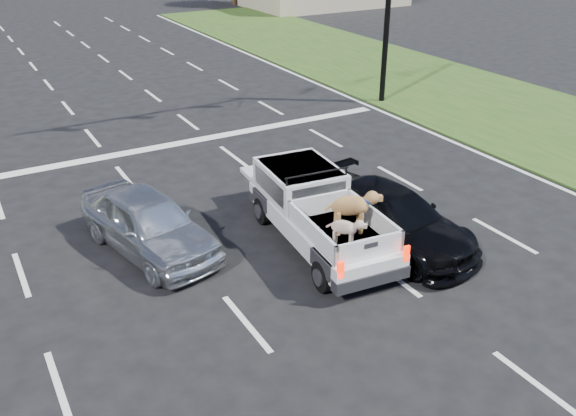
# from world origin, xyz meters

# --- Properties ---
(ground) EXTENTS (160.00, 160.00, 0.00)m
(ground) POSITION_xyz_m (0.00, 0.00, 0.00)
(ground) COLOR black
(ground) RESTS_ON ground
(road_markings) EXTENTS (17.75, 60.00, 0.01)m
(road_markings) POSITION_xyz_m (0.00, 6.56, 0.01)
(road_markings) COLOR silver
(road_markings) RESTS_ON ground
(grass_shoulder_right) EXTENTS (8.00, 60.00, 0.06)m
(grass_shoulder_right) POSITION_xyz_m (13.00, 6.00, 0.03)
(grass_shoulder_right) COLOR #214615
(grass_shoulder_right) RESTS_ON ground
(pickup_truck) EXTENTS (2.18, 4.93, 1.79)m
(pickup_truck) POSITION_xyz_m (1.12, 2.02, 0.84)
(pickup_truck) COLOR black
(pickup_truck) RESTS_ON ground
(silver_sedan) EXTENTS (2.57, 4.46, 1.43)m
(silver_sedan) POSITION_xyz_m (-2.44, 3.61, 0.71)
(silver_sedan) COLOR silver
(silver_sedan) RESTS_ON ground
(black_coupe) EXTENTS (2.44, 4.78, 1.33)m
(black_coupe) POSITION_xyz_m (2.61, 1.12, 0.66)
(black_coupe) COLOR black
(black_coupe) RESTS_ON ground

